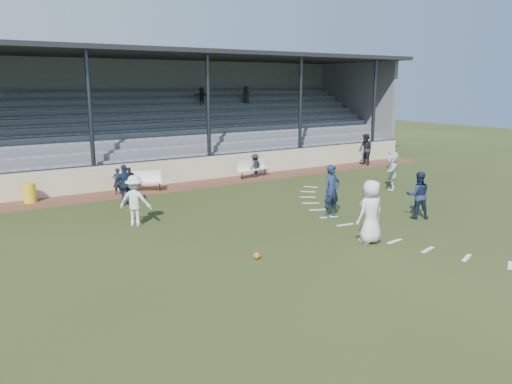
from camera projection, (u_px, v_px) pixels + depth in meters
ground at (300, 248)px, 15.31m from camera, size 90.00×90.00×0.00m
cinder_track at (165, 188)px, 23.92m from camera, size 34.00×2.00×0.02m
retaining_wall at (157, 173)px, 24.65m from camera, size 34.00×0.18×1.20m
bench_left at (140, 179)px, 23.16m from camera, size 1.99×1.25×0.95m
bench_right at (252, 167)px, 26.62m from camera, size 2.04×0.86×0.95m
trash_bin at (30, 193)px, 20.98m from camera, size 0.52×0.52×0.83m
football at (257, 256)px, 14.31m from camera, size 0.20×0.20×0.20m
player_white_lead at (371, 212)px, 15.61m from camera, size 1.01×0.68×2.02m
player_navy_lead at (332, 191)px, 18.73m from camera, size 0.73×0.49×1.98m
player_navy_mid at (418, 195)px, 18.49m from camera, size 1.09×1.04×1.77m
player_white_wing at (135, 201)px, 17.55m from camera, size 1.31×1.28×1.80m
player_navy_wing at (125, 185)px, 20.56m from camera, size 0.99×0.43×1.69m
player_white_back at (392, 171)px, 23.53m from camera, size 1.60×1.56×1.83m
official at (366, 150)px, 30.43m from camera, size 0.87×1.04×1.93m
sub_left_near at (117, 181)px, 22.52m from camera, size 0.47×0.34×1.21m
sub_left_far at (130, 180)px, 22.83m from camera, size 0.75×0.53×1.18m
sub_right at (255, 166)px, 26.64m from camera, size 0.93×0.75×1.25m
grandstand at (124, 133)px, 28.18m from camera, size 34.60×9.00×6.61m
penalty_arc at (393, 227)px, 17.50m from camera, size 3.89×14.63×0.01m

